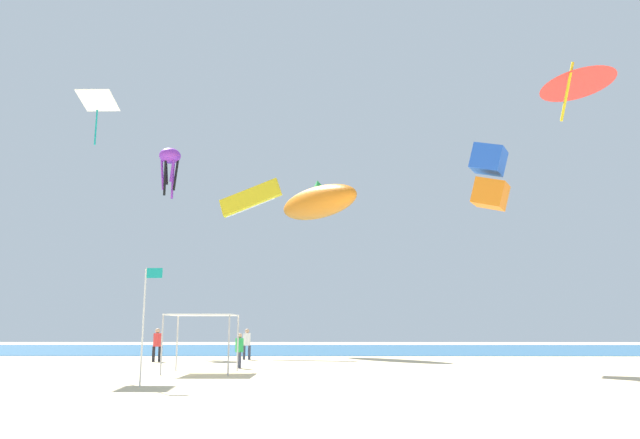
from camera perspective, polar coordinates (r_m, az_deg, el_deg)
ground at (r=21.20m, az=2.54°, el=-16.08°), size 110.00×110.00×0.10m
ocean_strip at (r=52.74m, az=1.33°, el=-12.65°), size 110.00×24.27×0.03m
canopy_tent at (r=26.77m, az=-11.49°, el=-9.46°), size 2.91×2.62×2.56m
person_near_tent at (r=36.86m, az=-7.21°, el=-11.83°), size 0.50×0.45×1.88m
person_leftmost at (r=35.59m, az=-15.74°, el=-11.54°), size 0.50×0.45×1.91m
person_central at (r=29.44m, az=-7.95°, el=-12.38°), size 0.40×0.44×1.70m
banner_flag at (r=21.13m, az=-16.82°, el=-9.01°), size 0.61×0.06×4.04m
kite_box_blue at (r=31.03m, az=16.36°, el=4.06°), size 2.28×2.16×3.51m
kite_delta_red at (r=28.35m, az=23.91°, el=12.54°), size 4.53×4.52×2.75m
kite_diamond_white at (r=32.33m, az=-21.05°, el=10.69°), size 1.78×1.71×2.65m
kite_inflatable_orange at (r=43.55m, az=-0.20°, el=1.72°), size 7.35×8.06×3.15m
kite_parafoil_yellow at (r=43.94m, az=-6.88°, el=2.10°), size 4.88×1.30×3.00m
kite_octopus_purple at (r=46.80m, az=-14.57°, el=5.85°), size 2.32×2.32×3.90m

